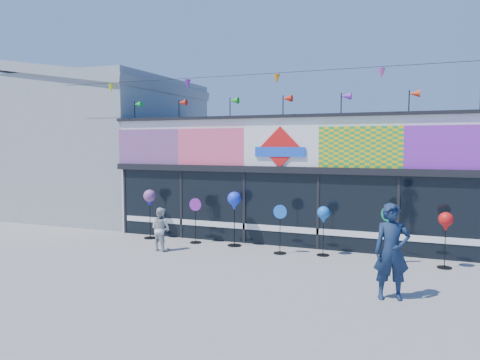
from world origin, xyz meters
The scene contains 12 objects.
ground centered at (0.00, 0.00, 0.00)m, with size 80.00×80.00×0.00m, color gray.
kite_shop centered at (0.00, 5.94, 2.05)m, with size 16.00×5.70×5.31m.
neighbour_building centered at (-10.00, 7.00, 3.20)m, with size 8.18×7.20×6.87m.
spinner_0 centered at (-4.42, 2.88, 1.33)m, with size 0.42×0.42×1.66m.
spinner_1 centered at (-2.66, 2.82, 0.77)m, with size 0.41×0.37×1.45m.
spinner_2 centered at (-1.32, 2.87, 1.37)m, with size 0.43×0.43×1.71m.
spinner_3 centered at (0.31, 2.41, 0.76)m, with size 0.40×0.37×1.43m.
spinner_4 centered at (1.53, 2.66, 1.14)m, with size 0.36×0.36×1.42m.
spinner_5 centered at (3.35, 2.33, 0.83)m, with size 0.42×0.40×1.57m.
spinner_6 centered at (4.72, 2.48, 1.16)m, with size 0.37×0.37×1.46m.
adult_man centered at (3.63, -0.57, 0.99)m, with size 0.72×0.47×1.98m, color #14233F.
child centered at (-3.13, 1.47, 0.65)m, with size 0.63×0.36×1.30m, color silver.
Camera 1 is at (4.30, -10.46, 3.17)m, focal length 35.00 mm.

